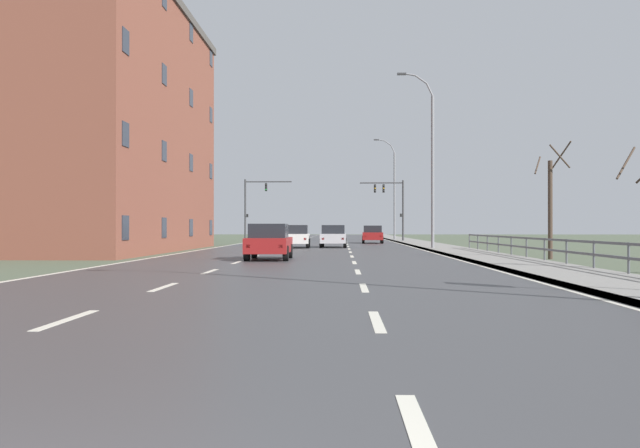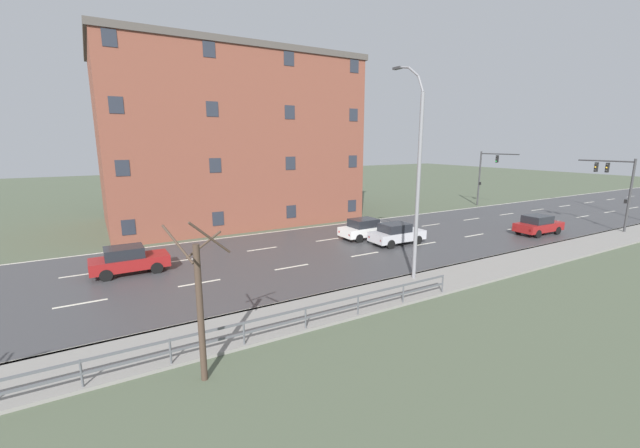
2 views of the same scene
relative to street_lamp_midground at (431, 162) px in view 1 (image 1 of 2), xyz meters
The scene contains 14 objects.
ground_plane 12.86m from the street_lamp_midground, 130.14° to the left, with size 160.00×160.00×0.12m.
road_asphalt_strip 22.83m from the street_lamp_midground, 109.70° to the left, with size 14.00×120.00×0.03m.
sidewalk_right 21.58m from the street_lamp_midground, 87.37° to the left, with size 3.00×120.00×0.12m.
guardrail 18.68m from the street_lamp_midground, 82.42° to the right, with size 0.07×35.35×1.00m.
street_lamp_midground is the anchor object (origin of this frame).
street_lamp_distant 29.36m from the street_lamp_midground, 90.01° to the left, with size 2.34×0.24×10.98m.
traffic_signal_right 22.89m from the street_lamp_midground, 91.48° to the left, with size 4.32×0.36×6.03m.
traffic_signal_left 28.69m from the street_lamp_midground, 120.50° to the left, with size 4.80×0.36×6.29m.
car_distant 8.86m from the street_lamp_midground, 145.49° to the left, with size 1.87×4.11×1.57m.
car_near_left 17.15m from the street_lamp_midground, 100.04° to the left, with size 1.95×4.16×1.57m.
car_far_left 10.46m from the street_lamp_midground, 159.17° to the left, with size 1.92×4.14×1.57m.
car_near_right 16.52m from the street_lamp_midground, 123.65° to the right, with size 1.87×4.12×1.57m.
brick_building 22.16m from the street_lamp_midground, behind, with size 13.41×22.05×15.00m.
bare_tree_mid 12.99m from the street_lamp_midground, 73.13° to the right, with size 1.60×1.77×5.24m.
Camera 1 is at (1.80, -2.36, 1.42)m, focal length 36.80 mm.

